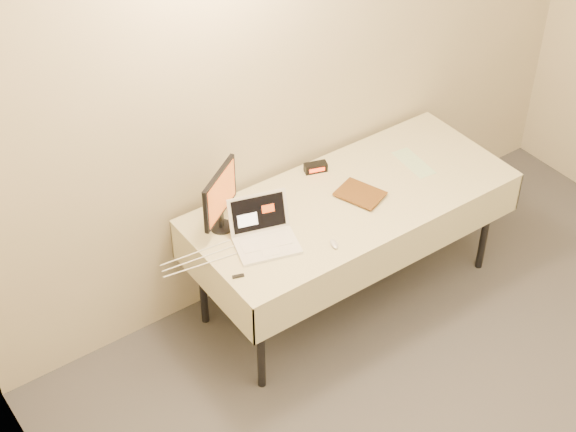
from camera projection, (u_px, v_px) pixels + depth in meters
back_wall at (305, 66)px, 4.78m from camera, size 4.00×0.10×2.70m
table at (352, 205)px, 4.92m from camera, size 1.86×0.81×0.74m
laptop at (263, 232)px, 4.57m from camera, size 0.39×0.38×0.22m
monitor at (220, 196)px, 4.54m from camera, size 0.31×0.21×0.36m
book at (352, 187)px, 4.75m from camera, size 0.18×0.09×0.25m
alarm_clock at (316, 167)px, 5.05m from camera, size 0.14×0.09×0.05m
clicker at (334, 244)px, 4.56m from camera, size 0.06×0.08×0.02m
paper_form at (414, 163)px, 5.13m from camera, size 0.15×0.31×0.00m
usb_dongle at (238, 276)px, 4.38m from camera, size 0.06×0.04×0.01m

